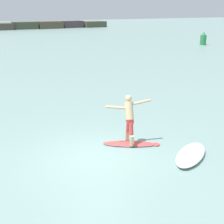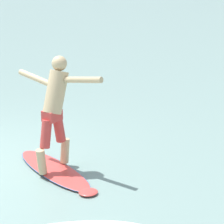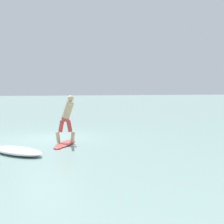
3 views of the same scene
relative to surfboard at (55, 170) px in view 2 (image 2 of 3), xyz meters
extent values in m
ellipsoid|color=#DF4641|center=(-0.03, 0.02, 0.00)|extent=(1.87, 1.31, 0.06)
ellipsoid|color=#DF4641|center=(0.81, -0.43, 0.00)|extent=(0.36, 0.37, 0.05)
ellipsoid|color=#2870B2|center=(-0.03, 0.02, 0.00)|extent=(1.89, 1.33, 0.03)
cone|color=black|center=(-0.70, 0.37, -0.09)|extent=(0.07, 0.07, 0.14)
cone|color=black|center=(-0.65, 0.19, -0.09)|extent=(0.07, 0.07, 0.14)
cone|color=black|center=(-0.52, 0.43, -0.09)|extent=(0.07, 0.07, 0.14)
cylinder|color=tan|center=(0.02, 0.27, 0.23)|extent=(0.16, 0.20, 0.40)
cylinder|color=#CB403C|center=(0.00, 0.16, 0.63)|extent=(0.19, 0.24, 0.44)
cylinder|color=tan|center=(-0.08, -0.24, 0.23)|extent=(0.16, 0.20, 0.40)
cylinder|color=#CB403C|center=(-0.05, -0.13, 0.63)|extent=(0.19, 0.24, 0.44)
cube|color=#CB403C|center=(-0.03, 0.02, 0.88)|extent=(0.24, 0.29, 0.16)
cylinder|color=tan|center=(-0.01, 0.11, 1.21)|extent=(0.36, 0.51, 0.68)
sphere|color=tan|center=(0.01, 0.21, 1.63)|extent=(0.23, 0.23, 0.23)
cylinder|color=tan|center=(-0.46, 0.27, 1.34)|extent=(0.67, 0.25, 0.20)
cylinder|color=tan|center=(0.47, 0.10, 1.46)|extent=(0.67, 0.22, 0.20)
camera|label=1|loc=(-4.92, -8.83, 4.62)|focal=50.00mm
camera|label=2|loc=(4.02, -6.29, 3.34)|focal=85.00mm
camera|label=3|loc=(11.08, -2.20, 1.93)|focal=50.00mm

